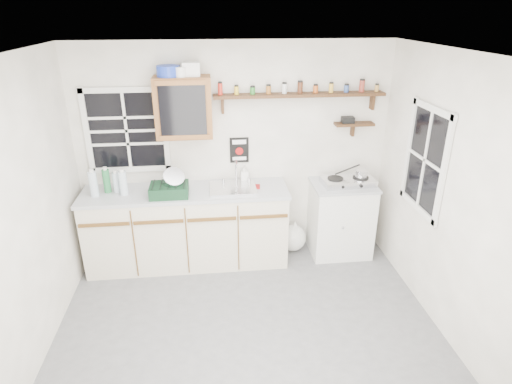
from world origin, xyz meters
TOP-DOWN VIEW (x-y plane):
  - room at (0.00, 0.00)m, footprint 3.64×3.24m
  - main_cabinet at (-0.58, 1.30)m, footprint 2.31×0.63m
  - right_cabinet at (1.25, 1.32)m, footprint 0.73×0.57m
  - sink at (-0.05, 1.30)m, footprint 0.52×0.44m
  - upper_cabinet at (-0.55, 1.44)m, footprint 0.60×0.32m
  - upper_cabinet_clutter at (-0.59, 1.44)m, footprint 0.45×0.24m
  - spice_shelf at (0.73, 1.51)m, footprint 1.91×0.18m
  - secondary_shelf at (1.36, 1.52)m, footprint 0.45×0.16m
  - warning_sign at (0.05, 1.59)m, footprint 0.22×0.02m
  - window_back at (-1.20, 1.59)m, footprint 0.93×0.03m
  - window_right at (1.79, 0.55)m, footprint 0.03×0.78m
  - water_bottles at (-1.40, 1.30)m, footprint 0.40×0.18m
  - dish_rack at (-0.73, 1.19)m, footprint 0.41×0.32m
  - soap_bottle at (0.10, 1.52)m, footprint 0.09×0.10m
  - rag at (0.19, 1.31)m, footprint 0.14×0.13m
  - hotplate at (1.29, 1.30)m, footprint 0.62×0.35m
  - saucepan at (1.44, 1.31)m, footprint 0.36×0.18m
  - trash_bag at (0.69, 1.40)m, footprint 0.37×0.34m

SIDE VIEW (x-z plane):
  - trash_bag at x=0.69m, z-range -0.03..0.39m
  - right_cabinet at x=1.25m, z-range 0.00..0.91m
  - main_cabinet at x=-0.58m, z-range 0.00..0.92m
  - rag at x=0.19m, z-range 0.92..0.94m
  - sink at x=-0.05m, z-range 0.79..1.08m
  - hotplate at x=1.29m, z-range 0.91..0.99m
  - soap_bottle at x=0.10m, z-range 0.92..1.12m
  - dish_rack at x=-0.73m, z-range 0.86..1.18m
  - saucepan at x=1.44m, z-range 0.96..1.11m
  - water_bottles at x=-1.40m, z-range 0.90..1.21m
  - room at x=0.00m, z-range -0.02..2.52m
  - warning_sign at x=0.05m, z-range 1.13..1.43m
  - window_right at x=1.79m, z-range 0.91..1.99m
  - window_back at x=-1.20m, z-range 1.06..2.04m
  - secondary_shelf at x=1.36m, z-range 1.46..1.69m
  - upper_cabinet at x=-0.55m, z-range 1.50..2.15m
  - spice_shelf at x=0.73m, z-range 1.75..2.10m
  - upper_cabinet_clutter at x=-0.59m, z-range 2.14..2.28m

